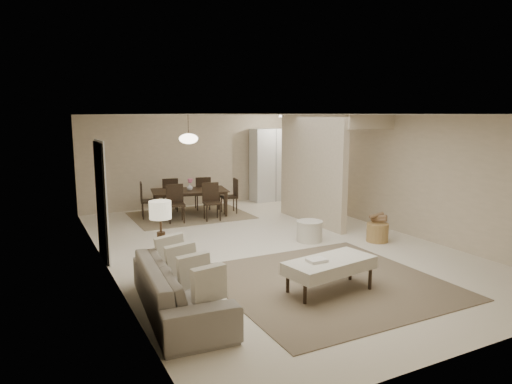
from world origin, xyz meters
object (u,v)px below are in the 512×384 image
ottoman_bench (330,266)px  dining_table (190,203)px  pantry_cabinet (271,165)px  wicker_basket (377,233)px  round_pouf (309,231)px  sofa (180,288)px  side_table (162,268)px

ottoman_bench → dining_table: dining_table is taller
ottoman_bench → pantry_cabinet: bearing=58.9°
wicker_basket → round_pouf: bearing=151.9°
sofa → wicker_basket: sofa is taller
ottoman_bench → wicker_basket: 2.96m
pantry_cabinet → ottoman_bench: bearing=-112.3°
side_table → wicker_basket: side_table is taller
sofa → round_pouf: (3.32, 2.04, -0.12)m
sofa → round_pouf: sofa is taller
ottoman_bench → round_pouf: (1.22, 2.34, -0.18)m
round_pouf → wicker_basket: (1.19, -0.64, -0.02)m
sofa → side_table: (0.05, 1.03, -0.07)m
sofa → ottoman_bench: sofa is taller
ottoman_bench → side_table: (-2.05, 1.33, -0.13)m
sofa → side_table: size_ratio=4.38×
dining_table → round_pouf: bearing=-57.3°
wicker_basket → sofa: bearing=-162.7°
pantry_cabinet → wicker_basket: size_ratio=4.87×
round_pouf → wicker_basket: bearing=-28.1°
pantry_cabinet → sofa: 7.94m
round_pouf → side_table: bearing=-162.9°
ottoman_bench → wicker_basket: ottoman_bench is taller
ottoman_bench → side_table: side_table is taller
dining_table → pantry_cabinet: bearing=28.7°
pantry_cabinet → side_table: 7.13m
side_table → dining_table: 4.73m
side_table → round_pouf: 3.42m
sofa → wicker_basket: (4.51, 1.40, -0.14)m
round_pouf → ottoman_bench: bearing=-117.6°
round_pouf → dining_table: size_ratio=0.29×
sofa → wicker_basket: bearing=-68.2°
wicker_basket → side_table: bearing=-175.2°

